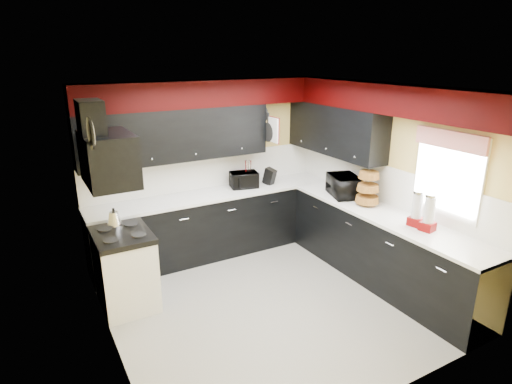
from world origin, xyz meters
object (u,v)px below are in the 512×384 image
Objects in this scene: microwave at (344,186)px; utensil_crock at (248,181)px; toaster_oven at (244,180)px; knife_block at (270,177)px; kettle at (114,218)px.

microwave is 3.08× the size of utensil_crock.
toaster_oven is 1.46m from microwave.
knife_block is at bearing 51.29° from microwave.
kettle is (-2.39, -0.43, -0.06)m from knife_block.
kettle is at bearing -166.26° from utensil_crock.
toaster_oven is 0.08m from utensil_crock.
toaster_oven is at bearing -170.35° from utensil_crock.
knife_block is (0.33, -0.07, 0.04)m from utensil_crock.
kettle is (-2.06, -0.50, -0.03)m from utensil_crock.
toaster_oven is 0.41m from knife_block.
microwave is 1.16m from knife_block.
knife_block is at bearing 10.28° from kettle.
microwave is 1.41m from utensil_crock.
toaster_oven is 2.33× the size of utensil_crock.
utensil_crock is at bearing 22.44° from toaster_oven.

